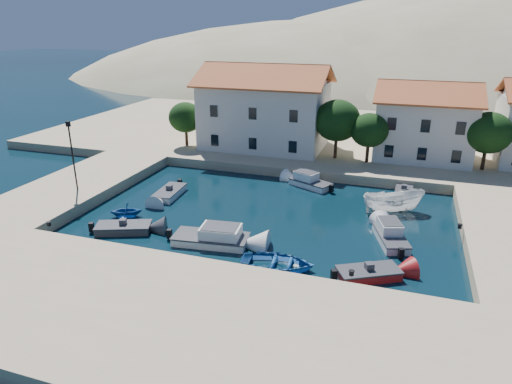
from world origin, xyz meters
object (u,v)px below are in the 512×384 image
building_mid (425,119)px  rowboat_south (278,268)px  building_left (265,105)px  cabin_cruiser_south (211,237)px  lamppost (72,149)px  boat_east (392,212)px  cabin_cruiser_east (391,236)px

building_mid → rowboat_south: 28.95m
building_left → cabin_cruiser_south: bearing=-81.8°
lamppost → boat_east: size_ratio=1.16×
lamppost → building_mid: bearing=35.4°
rowboat_south → building_mid: bearing=-24.6°
building_mid → cabin_cruiser_east: building_mid is taller
rowboat_south → boat_east: bearing=-35.3°
rowboat_south → cabin_cruiser_east: bearing=-54.2°
building_left → building_mid: building_left is taller
lamppost → cabin_cruiser_east: lamppost is taller
lamppost → rowboat_south: 21.98m
rowboat_south → lamppost: bearing=67.3°
building_mid → boat_east: bearing=-98.3°
cabin_cruiser_east → building_mid: bearing=-23.6°
rowboat_south → boat_east: (6.73, 12.16, 0.00)m
building_left → lamppost: building_left is taller
building_mid → lamppost: size_ratio=1.69×
building_mid → building_left: bearing=-176.8°
building_mid → rowboat_south: (-8.91, -27.05, -5.22)m
cabin_cruiser_east → building_left: bearing=20.9°
cabin_cruiser_south → boat_east: cabin_cruiser_south is taller
building_mid → boat_east: (-2.18, -14.89, -5.22)m
boat_east → lamppost: bearing=78.2°
lamppost → rowboat_south: size_ratio=1.28×
building_mid → lamppost: building_mid is taller
building_mid → cabin_cruiser_east: bearing=-95.6°
lamppost → boat_east: bearing=12.6°
building_left → lamppost: (-11.50, -20.00, -1.18)m
cabin_cruiser_south → cabin_cruiser_east: bearing=12.5°
building_left → building_mid: size_ratio=1.40×
cabin_cruiser_south → cabin_cruiser_east: same height
building_mid → cabin_cruiser_east: (-2.03, -20.83, -4.75)m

